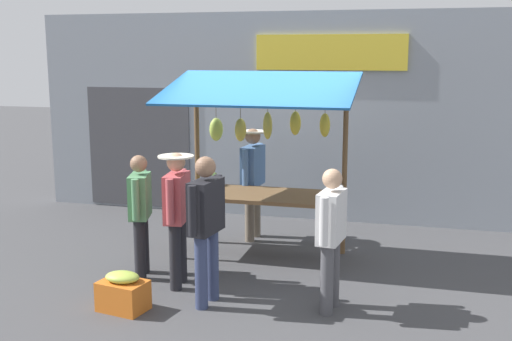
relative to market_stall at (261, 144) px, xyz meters
name	(u,v)px	position (x,y,z in m)	size (l,w,h in m)	color
ground_plane	(262,256)	(-0.03, 0.05, -1.55)	(40.00, 40.00, 0.00)	#424244
street_backdrop	(291,117)	(0.02, -2.15, 0.15)	(9.00, 0.30, 3.40)	#8C939E
market_stall	(261,144)	(0.00, 0.00, 0.00)	(2.50, 1.46, 2.50)	brown
vendor_with_sunhat	(253,174)	(0.30, -0.70, -0.56)	(0.43, 0.70, 1.66)	#726656
shopper_in_striped_shirt	(331,231)	(-1.19, 1.62, -0.66)	(0.28, 0.67, 1.56)	#4C4C51
shopper_in_grey_tee	(177,209)	(0.66, 1.37, -0.60)	(0.42, 0.69, 1.61)	#232328
shopper_with_shopping_bag	(206,220)	(0.15, 1.80, -0.58)	(0.29, 0.70, 1.66)	navy
shopper_with_ponytail	(140,208)	(1.23, 1.17, -0.68)	(0.33, 0.65, 1.53)	#232328
produce_crate_near	(123,292)	(0.97, 2.20, -1.35)	(0.56, 0.44, 0.44)	#D1661E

